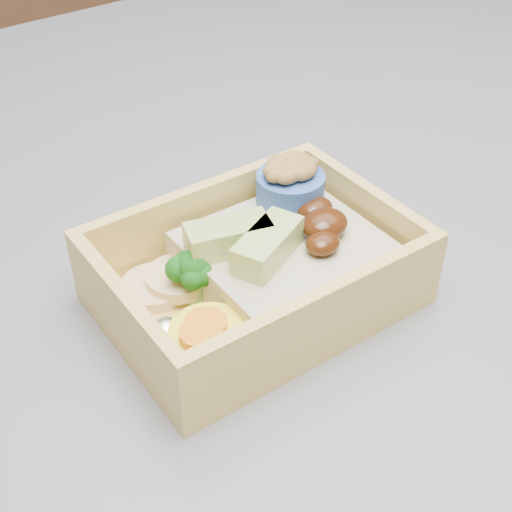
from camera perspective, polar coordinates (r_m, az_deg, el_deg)
island at (r=0.95m, az=1.16°, el=-16.28°), size 1.24×0.84×0.92m
bento_box at (r=0.46m, az=0.49°, el=-0.76°), size 0.20×0.15×0.07m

